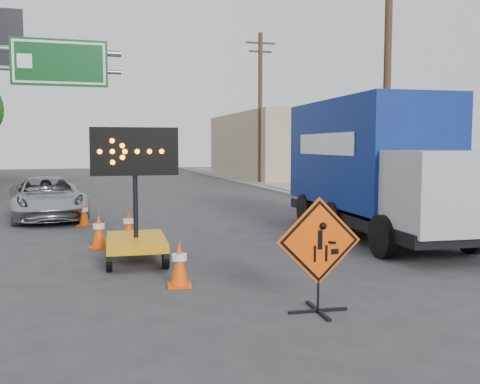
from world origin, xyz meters
name	(u,v)px	position (x,y,z in m)	size (l,w,h in m)	color
ground	(257,322)	(0.00, 0.00, 0.00)	(100.00, 100.00, 0.00)	#2D2D30
curb_right	(307,198)	(7.20, 15.00, 0.06)	(0.40, 60.00, 0.12)	gray
sidewalk_right	(354,196)	(9.50, 15.00, 0.07)	(4.00, 60.00, 0.15)	gray
building_right_far	(299,146)	(13.00, 30.00, 2.30)	(10.00, 14.00, 4.60)	tan
highway_gantry	(27,81)	(-4.43, 17.96, 5.07)	(6.18, 0.38, 6.90)	slate
utility_pole_near	(387,78)	(8.00, 10.00, 4.68)	(1.80, 0.26, 9.00)	#49301F
utility_pole_far	(260,106)	(8.00, 24.00, 4.68)	(1.80, 0.26, 9.00)	#49301F
construction_sign	(319,252)	(0.97, 0.18, 0.87)	(1.24, 0.88, 1.65)	black
arrow_board	(136,233)	(-1.22, 4.16, 0.62)	(1.72, 1.97, 2.73)	orange
pickup_truck	(47,198)	(-3.38, 11.62, 0.67)	(2.22, 4.82, 1.34)	#ACAEB3
box_truck	(374,175)	(5.02, 5.63, 1.61)	(2.75, 7.60, 3.55)	black
cone_a	(179,263)	(-0.68, 2.13, 0.39)	(0.44, 0.44, 0.78)	#EF4A05
cone_b	(99,231)	(-1.90, 5.92, 0.41)	(0.52, 0.52, 0.81)	#EF4A05
cone_c	(129,225)	(-1.17, 6.63, 0.40)	(0.52, 0.52, 0.80)	#EF4A05
cone_d	(84,213)	(-2.23, 9.66, 0.37)	(0.47, 0.47, 0.74)	#EF4A05
cone_e	(81,209)	(-2.33, 10.58, 0.40)	(0.51, 0.51, 0.79)	#EF4A05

